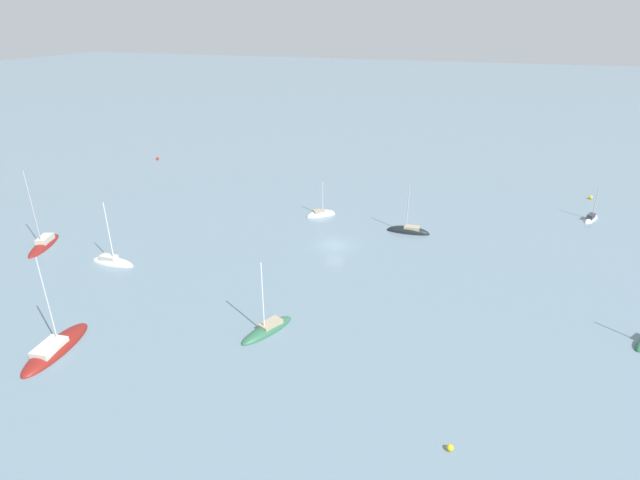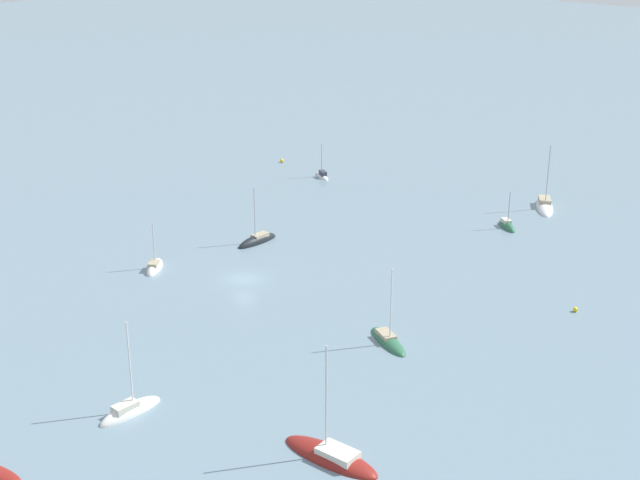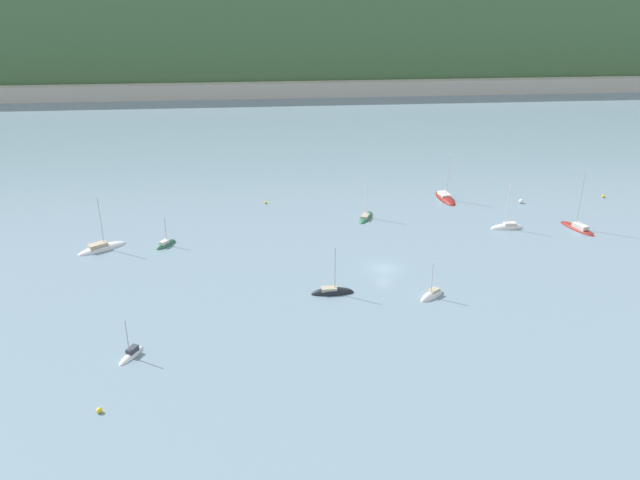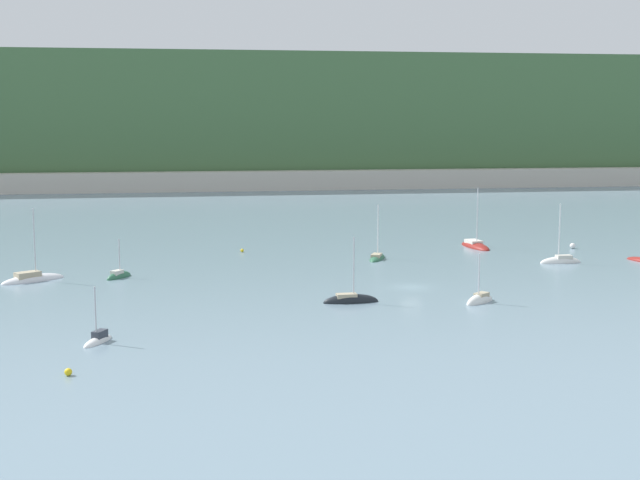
{
  "view_description": "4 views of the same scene",
  "coord_description": "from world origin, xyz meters",
  "px_view_note": "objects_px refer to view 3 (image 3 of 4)",
  "views": [
    {
      "loc": [
        -17.81,
        61.04,
        29.84
      ],
      "look_at": [
        1.07,
        3.54,
        2.16
      ],
      "focal_mm": 28.0,
      "sensor_mm": 36.0,
      "label": 1
    },
    {
      "loc": [
        62.22,
        71.62,
        40.83
      ],
      "look_at": [
        -8.7,
        3.81,
        3.44
      ],
      "focal_mm": 50.0,
      "sensor_mm": 36.0,
      "label": 2
    },
    {
      "loc": [
        -18.4,
        -88.6,
        44.02
      ],
      "look_at": [
        -9.73,
        5.46,
        2.99
      ],
      "focal_mm": 35.0,
      "sensor_mm": 36.0,
      "label": 3
    },
    {
      "loc": [
        -28.06,
        -104.51,
        20.82
      ],
      "look_at": [
        -8.56,
        17.66,
        3.65
      ],
      "focal_mm": 50.0,
      "sensor_mm": 36.0,
      "label": 4
    }
  ],
  "objects_px": {
    "sailboat_6": "(578,228)",
    "mooring_buoy_2": "(99,410)",
    "sailboat_2": "(332,293)",
    "sailboat_7": "(507,228)",
    "sailboat_0": "(102,249)",
    "mooring_buoy_1": "(603,196)",
    "sailboat_3": "(432,296)",
    "sailboat_5": "(445,198)",
    "mooring_buoy_0": "(521,201)",
    "mooring_buoy_4": "(266,202)",
    "sailboat_1": "(131,355)",
    "sailboat_4": "(366,218)",
    "sailboat_8": "(166,245)"
  },
  "relations": [
    {
      "from": "sailboat_0",
      "to": "sailboat_2",
      "type": "bearing_deg",
      "value": -62.02
    },
    {
      "from": "sailboat_6",
      "to": "sailboat_2",
      "type": "bearing_deg",
      "value": 93.51
    },
    {
      "from": "mooring_buoy_1",
      "to": "mooring_buoy_4",
      "type": "height_order",
      "value": "mooring_buoy_1"
    },
    {
      "from": "sailboat_4",
      "to": "mooring_buoy_0",
      "type": "relative_size",
      "value": 10.0
    },
    {
      "from": "sailboat_0",
      "to": "mooring_buoy_1",
      "type": "relative_size",
      "value": 16.42
    },
    {
      "from": "sailboat_5",
      "to": "mooring_buoy_0",
      "type": "relative_size",
      "value": 12.18
    },
    {
      "from": "sailboat_6",
      "to": "sailboat_7",
      "type": "xyz_separation_m",
      "value": [
        -12.83,
        1.57,
        -0.06
      ]
    },
    {
      "from": "sailboat_5",
      "to": "mooring_buoy_0",
      "type": "xyz_separation_m",
      "value": [
        14.8,
        -3.91,
        0.35
      ]
    },
    {
      "from": "sailboat_1",
      "to": "sailboat_2",
      "type": "bearing_deg",
      "value": 144.12
    },
    {
      "from": "sailboat_7",
      "to": "mooring_buoy_2",
      "type": "relative_size",
      "value": 15.01
    },
    {
      "from": "sailboat_5",
      "to": "mooring_buoy_4",
      "type": "xyz_separation_m",
      "value": [
        -37.45,
        0.57,
        0.18
      ]
    },
    {
      "from": "sailboat_2",
      "to": "sailboat_8",
      "type": "xyz_separation_m",
      "value": [
        -26.88,
        20.03,
        0.01
      ]
    },
    {
      "from": "sailboat_4",
      "to": "sailboat_5",
      "type": "height_order",
      "value": "sailboat_5"
    },
    {
      "from": "sailboat_2",
      "to": "mooring_buoy_1",
      "type": "bearing_deg",
      "value": 29.48
    },
    {
      "from": "mooring_buoy_1",
      "to": "sailboat_3",
      "type": "bearing_deg",
      "value": -140.22
    },
    {
      "from": "sailboat_7",
      "to": "mooring_buoy_2",
      "type": "bearing_deg",
      "value": 35.16
    },
    {
      "from": "sailboat_2",
      "to": "sailboat_7",
      "type": "xyz_separation_m",
      "value": [
        35.05,
        22.22,
        0.03
      ]
    },
    {
      "from": "sailboat_6",
      "to": "mooring_buoy_2",
      "type": "distance_m",
      "value": 88.42
    },
    {
      "from": "sailboat_0",
      "to": "sailboat_2",
      "type": "xyz_separation_m",
      "value": [
        37.63,
        -19.42,
        -0.04
      ]
    },
    {
      "from": "sailboat_1",
      "to": "mooring_buoy_2",
      "type": "distance_m",
      "value": 10.78
    },
    {
      "from": "mooring_buoy_1",
      "to": "sailboat_7",
      "type": "bearing_deg",
      "value": -150.92
    },
    {
      "from": "sailboat_1",
      "to": "sailboat_8",
      "type": "xyz_separation_m",
      "value": [
        -0.24,
        33.93,
        -0.06
      ]
    },
    {
      "from": "sailboat_0",
      "to": "sailboat_1",
      "type": "height_order",
      "value": "sailboat_0"
    },
    {
      "from": "sailboat_2",
      "to": "sailboat_7",
      "type": "height_order",
      "value": "sailboat_7"
    },
    {
      "from": "mooring_buoy_1",
      "to": "sailboat_5",
      "type": "bearing_deg",
      "value": 176.23
    },
    {
      "from": "sailboat_2",
      "to": "mooring_buoy_0",
      "type": "distance_m",
      "value": 55.45
    },
    {
      "from": "mooring_buoy_0",
      "to": "mooring_buoy_4",
      "type": "height_order",
      "value": "mooring_buoy_0"
    },
    {
      "from": "sailboat_0",
      "to": "sailboat_7",
      "type": "xyz_separation_m",
      "value": [
        72.68,
        2.8,
        -0.02
      ]
    },
    {
      "from": "sailboat_3",
      "to": "sailboat_1",
      "type": "bearing_deg",
      "value": -23.05
    },
    {
      "from": "sailboat_1",
      "to": "mooring_buoy_0",
      "type": "xyz_separation_m",
      "value": [
        69.5,
        49.1,
        0.3
      ]
    },
    {
      "from": "mooring_buoy_4",
      "to": "sailboat_1",
      "type": "bearing_deg",
      "value": -107.84
    },
    {
      "from": "mooring_buoy_0",
      "to": "mooring_buoy_1",
      "type": "relative_size",
      "value": 1.41
    },
    {
      "from": "sailboat_0",
      "to": "sailboat_6",
      "type": "bearing_deg",
      "value": -33.9
    },
    {
      "from": "sailboat_0",
      "to": "sailboat_3",
      "type": "distance_m",
      "value": 56.39
    },
    {
      "from": "sailboat_0",
      "to": "mooring_buoy_0",
      "type": "distance_m",
      "value": 82.01
    },
    {
      "from": "sailboat_7",
      "to": "mooring_buoy_2",
      "type": "height_order",
      "value": "sailboat_7"
    },
    {
      "from": "sailboat_6",
      "to": "mooring_buoy_0",
      "type": "relative_size",
      "value": 13.38
    },
    {
      "from": "sailboat_2",
      "to": "mooring_buoy_4",
      "type": "relative_size",
      "value": 15.88
    },
    {
      "from": "sailboat_3",
      "to": "sailboat_5",
      "type": "xyz_separation_m",
      "value": [
        13.62,
        41.37,
        0.02
      ]
    },
    {
      "from": "sailboat_3",
      "to": "sailboat_4",
      "type": "relative_size",
      "value": 0.76
    },
    {
      "from": "sailboat_8",
      "to": "mooring_buoy_1",
      "type": "xyz_separation_m",
      "value": [
        88.35,
        16.88,
        0.23
      ]
    },
    {
      "from": "sailboat_2",
      "to": "mooring_buoy_0",
      "type": "height_order",
      "value": "sailboat_2"
    },
    {
      "from": "sailboat_6",
      "to": "mooring_buoy_2",
      "type": "xyz_separation_m",
      "value": [
        -75.98,
        -45.22,
        0.16
      ]
    },
    {
      "from": "sailboat_2",
      "to": "sailboat_5",
      "type": "bearing_deg",
      "value": 52.85
    },
    {
      "from": "sailboat_6",
      "to": "mooring_buoy_0",
      "type": "bearing_deg",
      "value": -0.74
    },
    {
      "from": "mooring_buoy_0",
      "to": "sailboat_8",
      "type": "bearing_deg",
      "value": -167.73
    },
    {
      "from": "sailboat_7",
      "to": "sailboat_1",
      "type": "bearing_deg",
      "value": 28.97
    },
    {
      "from": "sailboat_4",
      "to": "sailboat_7",
      "type": "bearing_deg",
      "value": -82.51
    },
    {
      "from": "sailboat_3",
      "to": "mooring_buoy_2",
      "type": "relative_size",
      "value": 10.55
    },
    {
      "from": "sailboat_0",
      "to": "sailboat_6",
      "type": "distance_m",
      "value": 85.52
    }
  ]
}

